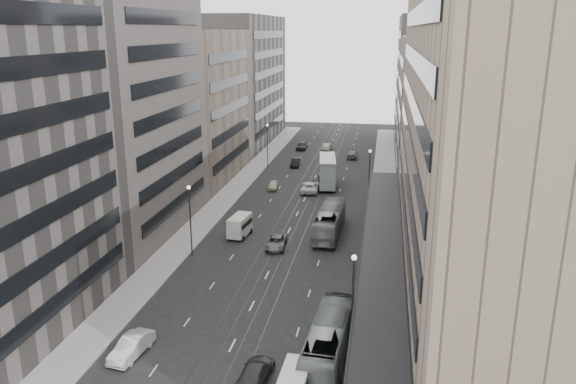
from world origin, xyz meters
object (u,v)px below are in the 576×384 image
Objects in this scene: bus_far at (329,221)px; double_decker at (327,171)px; sedan_1 at (131,347)px; bus_near at (328,340)px; panel_van at (240,225)px; sedan_2 at (276,242)px.

double_decker reaches higher than bus_far.
bus_near is at bearing 15.82° from sedan_1.
sedan_2 is (5.22, -2.87, -0.82)m from panel_van.
bus_far is 2.56× the size of sedan_1.
double_decker is (-5.33, 50.34, 1.04)m from bus_near.
double_decker is at bearing -80.37° from bus_near.
bus_far reaches higher than sedan_2.
bus_far is 2.56× the size of sedan_2.
bus_far is at bearing 74.73° from sedan_1.
bus_far is 22.41m from double_decker.
panel_van reaches higher than sedan_1.
sedan_2 is at bearing -103.09° from double_decker.
sedan_1 is 25.59m from sedan_2.
bus_near reaches higher than panel_van.
double_decker is at bearing 78.04° from panel_van.
bus_far reaches higher than panel_van.
double_decker reaches higher than sedan_2.
bus_far is at bearing -89.99° from double_decker.
sedan_2 is at bearing 46.66° from bus_far.
sedan_1 reaches higher than sedan_2.
bus_near is 1.26× the size of double_decker.
bus_far is 11.35m from panel_van.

